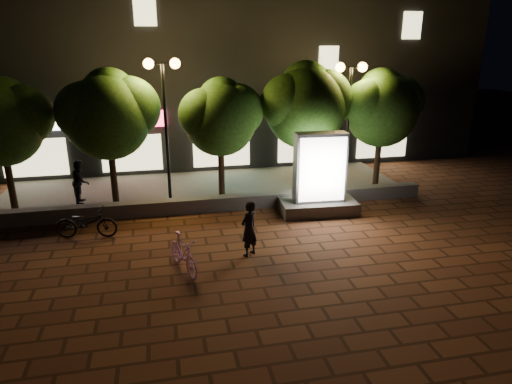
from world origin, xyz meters
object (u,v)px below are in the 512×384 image
object	(u,v)px
street_lamp_right	(350,94)
ad_kiosk	(319,181)
pedestrian	(81,181)
tree_mid	(221,115)
tree_left	(109,112)
tree_far_right	(383,106)
rider	(249,229)
tree_right	(306,103)
street_lamp_left	(164,95)
scooter_pink	(183,254)
tree_far_left	(1,119)
scooter_parked	(86,223)

from	to	relation	value
street_lamp_right	ad_kiosk	world-z (taller)	street_lamp_right
street_lamp_right	pedestrian	distance (m)	10.65
tree_mid	pedestrian	distance (m)	5.75
tree_left	tree_far_right	bearing A→B (deg)	-0.00
rider	tree_right	bearing A→B (deg)	-160.93
tree_right	rider	size ratio (longest dim) A/B	3.12
street_lamp_right	ad_kiosk	bearing A→B (deg)	-130.59
street_lamp_left	scooter_pink	xyz separation A→B (m)	(0.17, -5.59, -3.52)
street_lamp_right	scooter_pink	xyz separation A→B (m)	(-6.83, -5.59, -3.38)
street_lamp_left	street_lamp_right	size ratio (longest dim) A/B	1.04
street_lamp_left	street_lamp_right	world-z (taller)	street_lamp_left
tree_right	pedestrian	world-z (taller)	tree_right
tree_left	scooter_pink	size ratio (longest dim) A/B	2.87
street_lamp_left	scooter_pink	world-z (taller)	street_lamp_left
tree_far_left	street_lamp_right	world-z (taller)	street_lamp_right
tree_right	ad_kiosk	bearing A→B (deg)	-95.60
tree_far_left	scooter_parked	bearing A→B (deg)	-47.04
tree_left	ad_kiosk	size ratio (longest dim) A/B	1.69
rider	scooter_pink	bearing A→B (deg)	-21.91
ad_kiosk	tree_far_left	bearing A→B (deg)	166.87
tree_mid	scooter_parked	distance (m)	6.20
ad_kiosk	pedestrian	world-z (taller)	ad_kiosk
street_lamp_right	ad_kiosk	xyz separation A→B (m)	(-1.88, -2.20, -2.73)
tree_far_left	tree_far_right	world-z (taller)	tree_far_right
tree_left	scooter_parked	world-z (taller)	tree_left
tree_left	ad_kiosk	bearing A→B (deg)	-19.24
tree_right	street_lamp_right	xyz separation A→B (m)	(1.64, -0.26, 0.33)
tree_left	street_lamp_left	size ratio (longest dim) A/B	0.94
pedestrian	scooter_pink	bearing A→B (deg)	-150.35
tree_far_right	rider	world-z (taller)	tree_far_right
street_lamp_left	rider	distance (m)	6.30
tree_left	ad_kiosk	distance (m)	7.82
tree_far_right	rider	distance (m)	8.75
tree_far_left	tree_far_right	distance (m)	14.00
street_lamp_right	rider	world-z (taller)	street_lamp_right
tree_left	tree_right	size ratio (longest dim) A/B	0.97
tree_right	pedestrian	xyz separation A→B (m)	(-8.57, 0.21, -2.67)
ad_kiosk	rider	bearing A→B (deg)	-137.44
ad_kiosk	tree_left	bearing A→B (deg)	160.76
tree_mid	scooter_pink	bearing A→B (deg)	-107.83
tree_far_left	pedestrian	world-z (taller)	tree_far_left
tree_right	tree_far_right	distance (m)	3.20
tree_mid	rider	bearing A→B (deg)	-89.98
scooter_pink	rider	xyz separation A→B (m)	(1.88, 0.57, 0.30)
tree_left	tree_mid	xyz separation A→B (m)	(4.00, -0.00, -0.23)
street_lamp_left	tree_left	bearing A→B (deg)	172.30
street_lamp_right	rider	size ratio (longest dim) A/B	3.06
tree_far_left	scooter_pink	size ratio (longest dim) A/B	2.71
tree_far_left	scooter_pink	world-z (taller)	tree_far_left
tree_far_left	scooter_pink	bearing A→B (deg)	-46.16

